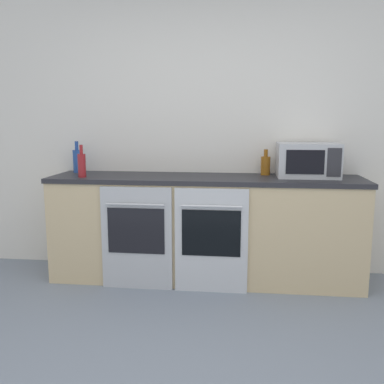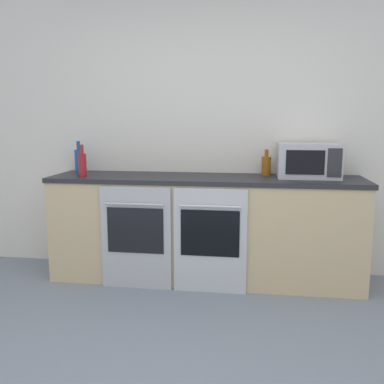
% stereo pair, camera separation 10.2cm
% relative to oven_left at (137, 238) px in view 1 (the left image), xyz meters
% --- Properties ---
extents(wall_back, '(10.00, 0.06, 2.60)m').
position_rel_oven_left_xyz_m(wall_back, '(0.55, 0.64, 0.86)').
color(wall_back, silver).
rests_on(wall_back, ground_plane).
extents(counter_back, '(2.71, 0.61, 0.92)m').
position_rel_oven_left_xyz_m(counter_back, '(0.55, 0.31, 0.02)').
color(counter_back, '#D1B789').
rests_on(counter_back, ground_plane).
extents(oven_left, '(0.60, 0.06, 0.87)m').
position_rel_oven_left_xyz_m(oven_left, '(0.00, 0.00, 0.00)').
color(oven_left, '#B7BABF').
rests_on(oven_left, ground_plane).
extents(oven_right, '(0.60, 0.06, 0.87)m').
position_rel_oven_left_xyz_m(oven_right, '(0.62, 0.00, 0.00)').
color(oven_right, silver).
rests_on(oven_right, ground_plane).
extents(microwave, '(0.51, 0.38, 0.29)m').
position_rel_oven_left_xyz_m(microwave, '(1.42, 0.39, 0.63)').
color(microwave, '#B7BABF').
rests_on(microwave, counter_back).
extents(bottle_red, '(0.07, 0.07, 0.28)m').
position_rel_oven_left_xyz_m(bottle_red, '(-0.51, 0.15, 0.59)').
color(bottle_red, maroon).
rests_on(bottle_red, counter_back).
extents(bottle_amber, '(0.08, 0.08, 0.23)m').
position_rel_oven_left_xyz_m(bottle_amber, '(1.07, 0.49, 0.57)').
color(bottle_amber, '#8C5114').
rests_on(bottle_amber, counter_back).
extents(bottle_blue, '(0.08, 0.08, 0.29)m').
position_rel_oven_left_xyz_m(bottle_blue, '(-0.67, 0.47, 0.60)').
color(bottle_blue, '#234793').
rests_on(bottle_blue, counter_back).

